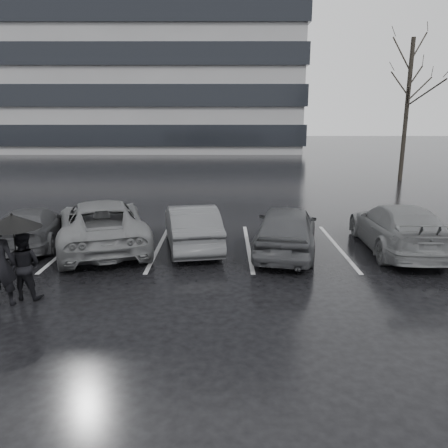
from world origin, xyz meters
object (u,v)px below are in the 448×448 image
at_px(car_east, 398,227).
at_px(car_west_b, 102,224).
at_px(car_west_a, 192,226).
at_px(tree_north, 406,111).
at_px(pedestrian_right, 24,265).
at_px(car_main, 286,229).
at_px(car_west_c, 32,227).

bearing_deg(car_east, car_west_b, 0.64).
bearing_deg(car_west_a, tree_north, -140.42).
height_order(pedestrian_right, tree_north, tree_north).
bearing_deg(tree_north, pedestrian_right, -130.12).
bearing_deg(tree_north, car_west_b, -135.69).
distance_m(car_main, pedestrian_right, 7.12).
relative_size(car_west_b, pedestrian_right, 3.50).
distance_m(car_west_a, tree_north, 19.32).
relative_size(car_west_b, car_west_c, 1.30).
xyz_separation_m(car_main, tree_north, (9.31, 15.12, 3.52)).
height_order(car_west_c, pedestrian_right, pedestrian_right).
distance_m(car_main, tree_north, 18.10).
distance_m(car_west_b, tree_north, 21.15).
height_order(car_west_a, tree_north, tree_north).
bearing_deg(car_main, car_west_b, 5.70).
xyz_separation_m(car_west_b, pedestrian_right, (-0.65, -3.91, 0.02)).
bearing_deg(car_west_b, car_main, 156.47).
bearing_deg(car_west_b, car_west_a, 161.66).
height_order(car_west_c, tree_north, tree_north).
height_order(car_main, car_west_a, car_main).
bearing_deg(pedestrian_right, car_west_c, -63.25).
relative_size(car_west_b, tree_north, 0.63).
xyz_separation_m(car_main, car_east, (3.41, 0.26, -0.02)).
distance_m(pedestrian_right, tree_north, 24.43).
distance_m(car_west_c, pedestrian_right, 4.42).
distance_m(car_west_b, car_west_c, 2.28).
bearing_deg(car_east, car_west_a, -0.01).
distance_m(car_west_a, pedestrian_right, 5.19).
relative_size(car_west_a, tree_north, 0.48).
relative_size(car_east, tree_north, 0.58).
relative_size(car_main, tree_north, 0.51).
bearing_deg(car_west_b, car_east, 160.19).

